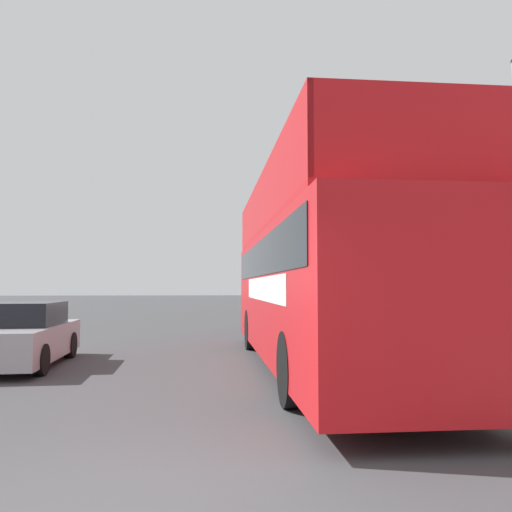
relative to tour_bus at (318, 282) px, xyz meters
name	(u,v)px	position (x,y,z in m)	size (l,w,h in m)	color
ground_plane	(203,321)	(-2.80, 14.38, -1.80)	(144.00, 144.00, 0.00)	#3D3D3F
sidewalk	(348,323)	(3.68, 11.38, -1.73)	(3.72, 108.00, 0.14)	gray
brick_terrace_rear	(405,241)	(8.53, 17.05, 2.49)	(6.00, 23.21, 8.58)	brown
tour_bus	(318,282)	(0.00, 0.00, 0.00)	(2.74, 10.93, 3.97)	red
parked_car_ahead_of_bus	(293,315)	(0.69, 7.91, -1.14)	(1.87, 3.96, 1.38)	maroon
parked_car_far_side	(20,336)	(-6.32, 0.74, -1.16)	(1.92, 4.03, 1.36)	#9E9EA3
pedestrian_second	(494,321)	(2.88, -1.66, -0.71)	(0.41, 0.23, 1.57)	#232328
lamp_post_second	(356,238)	(2.18, 4.70, 1.39)	(0.35, 0.35, 4.38)	black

